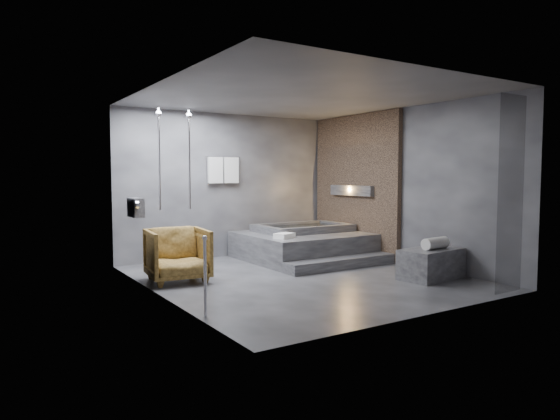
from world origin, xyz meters
TOP-DOWN VIEW (x-y plane):
  - room at (0.40, 0.24)m, footprint 5.00×5.04m
  - tub_deck at (1.05, 1.45)m, footprint 2.20×2.00m
  - tub_step at (1.05, 0.27)m, footprint 2.20×0.36m
  - concrete_bench at (1.67, -1.14)m, footprint 1.09×0.68m
  - driftwood_chair at (-1.73, 0.78)m, footprint 0.96×0.98m
  - rolled_towel at (1.71, -1.18)m, footprint 0.51×0.22m
  - deck_towel at (0.30, 0.94)m, footprint 0.39×0.34m

SIDE VIEW (x-z plane):
  - tub_step at x=1.05m, z-range 0.00..0.18m
  - concrete_bench at x=1.67m, z-range 0.00..0.46m
  - tub_deck at x=1.05m, z-range 0.00..0.50m
  - driftwood_chair at x=-1.73m, z-range 0.00..0.81m
  - deck_towel at x=0.30m, z-range 0.50..0.59m
  - rolled_towel at x=1.71m, z-range 0.46..0.64m
  - room at x=0.40m, z-range 0.32..3.14m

